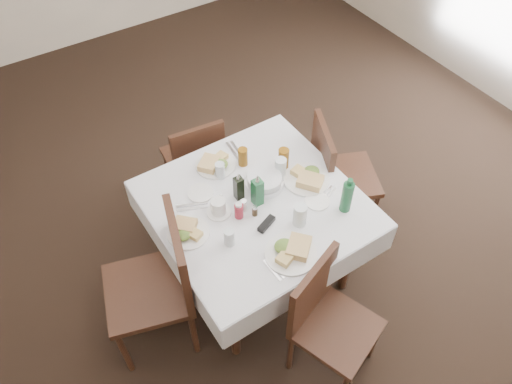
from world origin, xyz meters
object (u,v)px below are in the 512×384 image
water_s (300,215)px  chair_north (196,157)px  dining_table (256,212)px  water_w (229,237)px  coffee_mug (219,207)px  oil_cruet_dark (239,187)px  ketchup_bottle (239,211)px  water_n (220,170)px  water_e (280,168)px  green_bottle (347,196)px  oil_cruet_green (257,191)px  bread_basket (265,181)px  chair_west (162,279)px  chair_south (325,315)px  chair_east (335,171)px

water_s → chair_north: bearing=97.4°
dining_table → water_w: water_w is taller
water_w → coffee_mug: 0.24m
oil_cruet_dark → ketchup_bottle: (-0.08, -0.13, -0.04)m
water_n → ketchup_bottle: ketchup_bottle is taller
chair_north → ketchup_bottle: ketchup_bottle is taller
water_e → green_bottle: size_ratio=0.53×
oil_cruet_green → green_bottle: 0.53m
chair_north → water_n: bearing=-97.1°
ketchup_bottle → coffee_mug: ketchup_bottle is taller
water_w → coffee_mug: bearing=74.9°
water_s → oil_cruet_dark: 0.41m
dining_table → green_bottle: green_bottle is taller
ketchup_bottle → oil_cruet_green: bearing=11.7°
water_s → water_w: 0.43m
water_w → green_bottle: bearing=-12.3°
water_w → oil_cruet_green: bearing=29.7°
bread_basket → oil_cruet_dark: bearing=178.4°
water_e → coffee_mug: size_ratio=0.92×
chair_west → dining_table: bearing=5.9°
chair_south → coffee_mug: bearing=105.7°
chair_south → water_s: 0.58m
ketchup_bottle → water_n: bearing=78.5°
chair_east → water_w: chair_east is taller
chair_west → bread_basket: bearing=11.2°
chair_north → oil_cruet_dark: bearing=-94.2°
dining_table → ketchup_bottle: ketchup_bottle is taller
water_s → ketchup_bottle: 0.36m
chair_south → ketchup_bottle: bearing=101.2°
oil_cruet_green → coffee_mug: bearing=165.4°
chair_north → water_s: size_ratio=5.74×
water_s → oil_cruet_dark: (-0.19, 0.37, 0.02)m
ketchup_bottle → water_e: bearing=20.4°
oil_cruet_dark → oil_cruet_green: 0.12m
chair_west → water_n: 0.76m
oil_cruet_dark → green_bottle: size_ratio=0.82×
chair_west → water_e: (0.95, 0.18, 0.24)m
water_n → water_s: size_ratio=0.78×
coffee_mug → green_bottle: bearing=-30.7°
oil_cruet_dark → water_w: bearing=-130.1°
chair_north → green_bottle: size_ratio=3.25×
dining_table → oil_cruet_dark: oil_cruet_dark is taller
chair_north → coffee_mug: bearing=-106.0°
water_e → bread_basket: water_e is taller
chair_south → water_s: water_s is taller
water_s → coffee_mug: size_ratio=0.98×
ketchup_bottle → coffee_mug: size_ratio=0.79×
water_n → oil_cruet_dark: bearing=-87.3°
water_n → ketchup_bottle: 0.35m
chair_south → water_w: 0.70m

